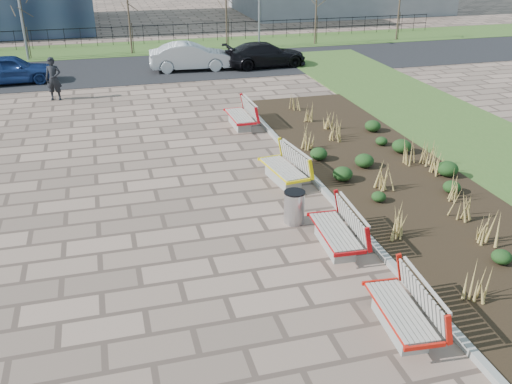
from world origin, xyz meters
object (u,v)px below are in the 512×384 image
object	(u,v)px
pedestrian	(53,79)
car_black	(265,55)
bench_a	(401,308)
car_blue	(11,69)
bench_c	(283,166)
bench_d	(240,114)
car_silver	(190,56)
bench_b	(335,229)
lamp_west	(20,6)
litter_bin	(294,207)

from	to	relation	value
pedestrian	car_black	xyz separation A→B (m)	(10.96, 3.96, -0.27)
bench_a	car_blue	world-z (taller)	car_blue
bench_c	pedestrian	bearing A→B (deg)	114.17
bench_d	car_silver	size ratio (longest dim) A/B	0.48
pedestrian	car_black	bearing A→B (deg)	31.94
bench_b	bench_d	size ratio (longest dim) A/B	1.00
bench_c	lamp_west	size ratio (longest dim) A/B	0.35
bench_c	car_blue	distance (m)	17.72
litter_bin	car_blue	world-z (taller)	car_blue
bench_c	litter_bin	bearing A→B (deg)	-108.99
bench_c	bench_d	bearing A→B (deg)	82.45
car_silver	bench_b	bearing A→B (deg)	-175.71
litter_bin	car_silver	distance (m)	18.25
bench_d	pedestrian	xyz separation A→B (m)	(-7.06, 5.92, 0.45)
bench_c	pedestrian	world-z (taller)	pedestrian
bench_b	car_silver	world-z (taller)	car_silver
bench_c	litter_bin	xyz separation A→B (m)	(-0.53, -2.60, -0.07)
litter_bin	car_silver	world-z (taller)	car_silver
bench_d	car_silver	xyz separation A→B (m)	(-0.23, 10.14, 0.25)
bench_d	car_blue	world-z (taller)	car_blue
bench_b	bench_d	bearing A→B (deg)	93.10
car_blue	litter_bin	bearing A→B (deg)	-155.42
litter_bin	car_black	distance (m)	18.52
pedestrian	bench_b	bearing A→B (deg)	-53.44
bench_b	car_silver	bearing A→B (deg)	93.77
bench_a	car_black	bearing A→B (deg)	84.82
bench_a	car_black	xyz separation A→B (m)	(3.90, 22.70, 0.18)
car_blue	car_black	distance (m)	13.18
car_blue	car_silver	size ratio (longest dim) A/B	0.94
car_black	bench_a	bearing A→B (deg)	166.18
pedestrian	lamp_west	size ratio (longest dim) A/B	0.32
lamp_west	car_black	bearing A→B (deg)	-22.07
litter_bin	bench_d	bearing A→B (deg)	86.29
bench_a	pedestrian	xyz separation A→B (m)	(-7.06, 18.75, 0.45)
bench_a	bench_c	distance (m)	7.32
bench_d	litter_bin	distance (m)	8.12
car_black	bench_c	bearing A→B (deg)	161.71
car_black	bench_b	bearing A→B (deg)	164.60
lamp_west	bench_c	bearing A→B (deg)	-66.41
bench_d	pedestrian	size ratio (longest dim) A/B	1.10
bench_d	car_silver	distance (m)	10.15
bench_b	bench_d	xyz separation A→B (m)	(0.00, 9.60, 0.00)
bench_d	car_black	world-z (taller)	car_black
bench_b	lamp_west	xyz separation A→B (m)	(-9.00, 24.70, 2.54)
car_blue	lamp_west	size ratio (longest dim) A/B	0.69
pedestrian	car_black	size ratio (longest dim) A/B	0.42
bench_a	litter_bin	xyz separation A→B (m)	(-0.53, 4.72, -0.07)
litter_bin	bench_a	bearing A→B (deg)	-83.65
litter_bin	bench_c	bearing A→B (deg)	78.56
car_silver	car_black	xyz separation A→B (m)	(4.13, -0.27, -0.06)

